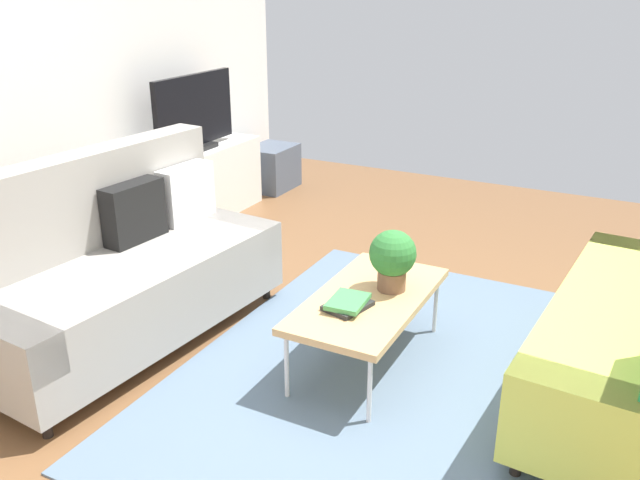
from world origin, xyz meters
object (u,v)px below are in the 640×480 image
object	(u,v)px
couch_beige	(121,268)
potted_plant	(393,257)
coffee_table	(368,301)
bottle_0	(178,147)
tv	(195,114)
vase_0	(144,153)
table_book_0	(348,306)
vase_1	(156,152)
storage_trunk	(272,167)
tv_console	(198,185)

from	to	relation	value
couch_beige	potted_plant	size ratio (longest dim) A/B	5.68
coffee_table	bottle_0	bearing A→B (deg)	61.14
tv	vase_0	world-z (taller)	tv
table_book_0	vase_1	distance (m)	2.65
storage_trunk	bottle_0	distance (m)	1.46
potted_plant	tv	bearing A→B (deg)	59.74
potted_plant	table_book_0	distance (m)	0.38
tv_console	vase_0	world-z (taller)	vase_0
tv_console	storage_trunk	distance (m)	1.11
tv_console	vase_0	size ratio (longest dim) A/B	7.56
potted_plant	bottle_0	distance (m)	2.60
vase_0	vase_1	xyz separation A→B (m)	(0.14, 0.00, -0.02)
table_book_0	vase_1	bearing A→B (deg)	61.55
tv	vase_1	size ratio (longest dim) A/B	7.35
tv_console	potted_plant	bearing A→B (deg)	-120.05
potted_plant	couch_beige	bearing A→B (deg)	109.00
table_book_0	vase_1	size ratio (longest dim) A/B	1.76
potted_plant	tv_console	bearing A→B (deg)	59.95
coffee_table	vase_0	size ratio (longest dim) A/B	5.94
vase_1	vase_0	bearing A→B (deg)	180.00
storage_trunk	potted_plant	size ratio (longest dim) A/B	1.50
vase_1	tv_console	bearing A→B (deg)	-6.48
storage_trunk	vase_1	distance (m)	1.62
storage_trunk	table_book_0	size ratio (longest dim) A/B	2.17
potted_plant	vase_1	xyz separation A→B (m)	(0.94, 2.44, 0.09)
potted_plant	table_book_0	world-z (taller)	potted_plant
couch_beige	tv_console	world-z (taller)	couch_beige
potted_plant	table_book_0	xyz separation A→B (m)	(-0.31, 0.12, -0.18)
vase_0	bottle_0	xyz separation A→B (m)	(0.31, -0.09, -0.01)
table_book_0	bottle_0	bearing A→B (deg)	57.36
storage_trunk	potted_plant	bearing A→B (deg)	-137.33
table_book_0	potted_plant	bearing A→B (deg)	-20.84
tv	storage_trunk	world-z (taller)	tv
couch_beige	tv	size ratio (longest dim) A/B	1.97
coffee_table	tv_console	xyz separation A→B (m)	(1.52, 2.31, -0.07)
tv	bottle_0	xyz separation A→B (m)	(-0.27, -0.02, -0.23)
potted_plant	vase_0	bearing A→B (deg)	71.80
tv	table_book_0	size ratio (longest dim) A/B	4.17
potted_plant	vase_0	size ratio (longest dim) A/B	1.87
bottle_0	tv	bearing A→B (deg)	4.25
tv_console	table_book_0	bearing A→B (deg)	-126.78
potted_plant	bottle_0	size ratio (longest dim) A/B	2.06
couch_beige	tv_console	size ratio (longest dim) A/B	1.40
coffee_table	table_book_0	size ratio (longest dim) A/B	4.58
coffee_table	vase_1	size ratio (longest dim) A/B	8.08
vase_1	bottle_0	world-z (taller)	bottle_0
coffee_table	vase_0	bearing A→B (deg)	68.29
table_book_0	bottle_0	world-z (taller)	bottle_0
couch_beige	tv_console	bearing A→B (deg)	-149.87
vase_1	tv	bearing A→B (deg)	-9.04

